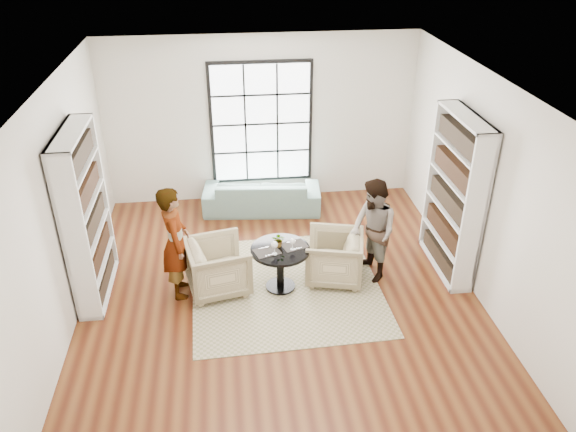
{
  "coord_description": "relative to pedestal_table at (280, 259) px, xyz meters",
  "views": [
    {
      "loc": [
        -0.65,
        -6.5,
        4.85
      ],
      "look_at": [
        0.17,
        0.4,
        0.97
      ],
      "focal_mm": 35.0,
      "sensor_mm": 36.0,
      "label": 1
    }
  ],
  "objects": [
    {
      "name": "wine_glass_left",
      "position": [
        -0.09,
        -0.13,
        0.33
      ],
      "size": [
        0.09,
        0.09,
        0.2
      ],
      "color": "silver",
      "rests_on": "pedestal_table"
    },
    {
      "name": "rug",
      "position": [
        0.08,
        0.01,
        -0.48
      ],
      "size": [
        2.75,
        2.75,
        0.01
      ],
      "primitive_type": "cube",
      "rotation": [
        0.0,
        0.0,
        0.03
      ],
      "color": "tan",
      "rests_on": "ground"
    },
    {
      "name": "cutlery_left",
      "position": [
        -0.19,
        -0.06,
        0.19
      ],
      "size": [
        0.2,
        0.25,
        0.01
      ],
      "primitive_type": null,
      "rotation": [
        0.0,
        0.0,
        0.33
      ],
      "color": "silver",
      "rests_on": "placemat_left"
    },
    {
      "name": "flower_centerpiece",
      "position": [
        -0.01,
        0.06,
        0.28
      ],
      "size": [
        0.22,
        0.2,
        0.2
      ],
      "primitive_type": "imported",
      "rotation": [
        0.0,
        0.0,
        -0.29
      ],
      "color": "gray",
      "rests_on": "pedestal_table"
    },
    {
      "name": "room_shell",
      "position": [
        -0.02,
        0.5,
        0.77
      ],
      "size": [
        6.0,
        6.01,
        6.0
      ],
      "color": "silver",
      "rests_on": "ground"
    },
    {
      "name": "ground",
      "position": [
        -0.02,
        -0.04,
        -0.49
      ],
      "size": [
        6.0,
        6.0,
        0.0
      ],
      "primitive_type": "plane",
      "color": "brown"
    },
    {
      "name": "armchair_right",
      "position": [
        0.8,
        0.14,
        -0.12
      ],
      "size": [
        0.97,
        0.96,
        0.74
      ],
      "primitive_type": "imported",
      "rotation": [
        0.0,
        0.0,
        -1.81
      ],
      "color": "tan",
      "rests_on": "ground"
    },
    {
      "name": "placemat_right",
      "position": [
        0.2,
        0.05,
        0.18
      ],
      "size": [
        0.41,
        0.36,
        0.01
      ],
      "primitive_type": "cube",
      "rotation": [
        0.0,
        0.0,
        0.33
      ],
      "color": "#272422",
      "rests_on": "pedestal_table"
    },
    {
      "name": "pedestal_table",
      "position": [
        0.0,
        0.0,
        0.0
      ],
      "size": [
        0.83,
        0.83,
        0.67
      ],
      "rotation": [
        0.0,
        0.0,
        0.33
      ],
      "color": "black",
      "rests_on": "ground"
    },
    {
      "name": "placemat_left",
      "position": [
        -0.19,
        -0.06,
        0.18
      ],
      "size": [
        0.41,
        0.36,
        0.01
      ],
      "primitive_type": "cube",
      "rotation": [
        0.0,
        0.0,
        0.33
      ],
      "color": "#272422",
      "rests_on": "pedestal_table"
    },
    {
      "name": "person_right",
      "position": [
        1.35,
        0.14,
        0.29
      ],
      "size": [
        0.76,
        0.88,
        1.54
      ],
      "primitive_type": "imported",
      "rotation": [
        0.0,
        0.0,
        -1.31
      ],
      "color": "gray",
      "rests_on": "ground"
    },
    {
      "name": "sofa",
      "position": [
        -0.07,
        2.41,
        -0.18
      ],
      "size": [
        2.14,
        1.01,
        0.6
      ],
      "primitive_type": "imported",
      "rotation": [
        0.0,
        0.0,
        3.04
      ],
      "color": "gray",
      "rests_on": "ground"
    },
    {
      "name": "person_left",
      "position": [
        -1.42,
        0.07,
        0.34
      ],
      "size": [
        0.46,
        0.64,
        1.65
      ],
      "primitive_type": "imported",
      "rotation": [
        0.0,
        0.0,
        1.68
      ],
      "color": "gray",
      "rests_on": "ground"
    },
    {
      "name": "armchair_left",
      "position": [
        -0.87,
        0.07,
        -0.1
      ],
      "size": [
        0.99,
        0.97,
        0.76
      ],
      "primitive_type": "imported",
      "rotation": [
        0.0,
        0.0,
        1.78
      ],
      "color": "tan",
      "rests_on": "ground"
    },
    {
      "name": "wine_glass_right",
      "position": [
        0.17,
        -0.05,
        0.31
      ],
      "size": [
        0.08,
        0.08,
        0.18
      ],
      "color": "silver",
      "rests_on": "pedestal_table"
    },
    {
      "name": "cutlery_right",
      "position": [
        0.2,
        0.05,
        0.19
      ],
      "size": [
        0.2,
        0.25,
        0.01
      ],
      "primitive_type": null,
      "rotation": [
        0.0,
        0.0,
        0.33
      ],
      "color": "silver",
      "rests_on": "placemat_right"
    }
  ]
}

